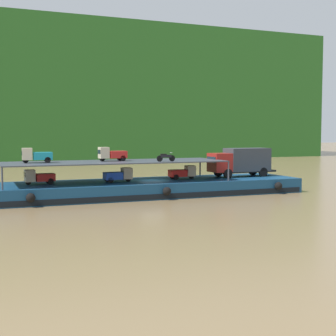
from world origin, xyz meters
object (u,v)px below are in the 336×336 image
mini_truck_upper_stern (37,155)px  mini_truck_lower_mid (183,172)px  covered_lorry (241,161)px  mini_truck_lower_stern (39,177)px  cargo_barge (152,188)px  mini_truck_upper_mid (112,154)px  motorcycle_upper_port (166,157)px  mini_truck_lower_aft (118,175)px

mini_truck_upper_stern → mini_truck_lower_mid: bearing=-1.3°
covered_lorry → mini_truck_lower_stern: size_ratio=2.83×
cargo_barge → mini_truck_lower_stern: mini_truck_lower_stern is taller
covered_lorry → mini_truck_upper_stern: size_ratio=2.83×
mini_truck_upper_mid → mini_truck_lower_stern: bearing=-177.8°
mini_truck_upper_stern → motorcycle_upper_port: 12.14m
mini_truck_upper_stern → covered_lorry: bearing=-0.3°
cargo_barge → motorcycle_upper_port: bearing=-71.7°
cargo_barge → mini_truck_upper_stern: mini_truck_upper_stern is taller
mini_truck_lower_stern → motorcycle_upper_port: size_ratio=1.47×
mini_truck_upper_stern → mini_truck_upper_mid: (7.25, 0.21, 0.00)m
mini_truck_lower_stern → mini_truck_upper_mid: mini_truck_upper_mid is taller
cargo_barge → mini_truck_lower_mid: mini_truck_lower_mid is taller
mini_truck_lower_aft → mini_truck_upper_stern: (-7.60, 0.83, 2.00)m
mini_truck_lower_aft → cargo_barge: bearing=5.8°
mini_truck_lower_stern → mini_truck_lower_aft: same height
motorcycle_upper_port → covered_lorry: bearing=13.6°
mini_truck_lower_stern → mini_truck_upper_mid: (7.07, 0.28, 2.00)m
covered_lorry → mini_truck_lower_stern: 21.44m
covered_lorry → mini_truck_lower_aft: size_ratio=2.83×
covered_lorry → mini_truck_lower_stern: bearing=179.9°
mini_truck_lower_aft → motorcycle_upper_port: (4.29, -1.63, 1.74)m
mini_truck_upper_stern → mini_truck_upper_mid: size_ratio=1.00×
covered_lorry → mini_truck_upper_mid: 14.39m
cargo_barge → mini_truck_lower_mid: bearing=2.4°
mini_truck_lower_stern → mini_truck_lower_aft: bearing=-5.9°
mini_truck_lower_mid → motorcycle_upper_port: bearing=-141.9°
covered_lorry → mini_truck_lower_aft: covered_lorry is taller
mini_truck_lower_aft → mini_truck_lower_mid: (7.01, 0.51, 0.00)m
mini_truck_lower_mid → mini_truck_upper_mid: (-7.36, 0.53, 2.00)m
covered_lorry → mini_truck_lower_mid: 7.06m
covered_lorry → motorcycle_upper_port: covered_lorry is taller
cargo_barge → motorcycle_upper_port: size_ratio=16.15×
mini_truck_upper_mid → mini_truck_lower_aft: bearing=-71.3°
covered_lorry → motorcycle_upper_port: (-9.71, -2.35, 0.74)m
mini_truck_lower_aft → mini_truck_upper_stern: 7.90m
cargo_barge → mini_truck_lower_mid: 3.68m
covered_lorry → mini_truck_lower_mid: covered_lorry is taller
motorcycle_upper_port → mini_truck_upper_stern: bearing=168.3°
mini_truck_lower_mid → mini_truck_upper_stern: (-14.61, 0.32, 2.00)m
mini_truck_lower_mid → motorcycle_upper_port: size_ratio=1.45×
covered_lorry → mini_truck_upper_stern: bearing=179.7°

